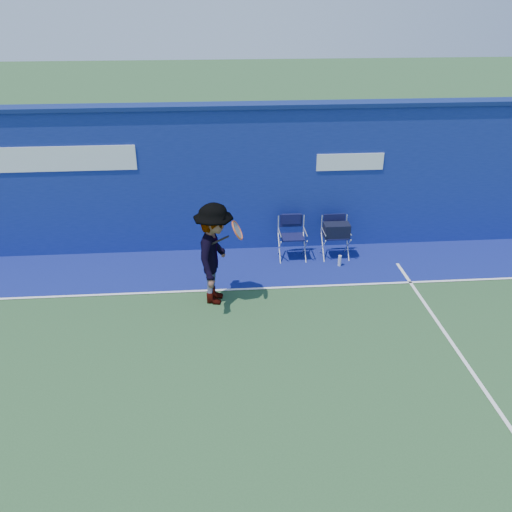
{
  "coord_description": "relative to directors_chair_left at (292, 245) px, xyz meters",
  "views": [
    {
      "loc": [
        0.78,
        -5.68,
        5.12
      ],
      "look_at": [
        1.45,
        2.6,
        1.0
      ],
      "focal_mm": 38.0,
      "sensor_mm": 36.0,
      "label": 1
    }
  ],
  "objects": [
    {
      "name": "out_of_bounds_strip",
      "position": [
        -2.36,
        -0.37,
        -0.3
      ],
      "size": [
        24.0,
        1.8,
        0.01
      ],
      "primitive_type": "cube",
      "color": "navy",
      "rests_on": "ground"
    },
    {
      "name": "directors_chair_right",
      "position": [
        0.91,
        -0.03,
        0.07
      ],
      "size": [
        0.53,
        0.47,
        0.88
      ],
      "color": "silver",
      "rests_on": "ground"
    },
    {
      "name": "tennis_player",
      "position": [
        -1.61,
        -1.61,
        0.64
      ],
      "size": [
        0.98,
        1.32,
        1.87
      ],
      "color": "#EA4738",
      "rests_on": "ground"
    },
    {
      "name": "stadium_wall",
      "position": [
        -2.37,
        0.73,
        1.25
      ],
      "size": [
        24.0,
        0.5,
        3.08
      ],
      "color": "navy",
      "rests_on": "ground"
    },
    {
      "name": "ground",
      "position": [
        -2.36,
        -4.47,
        -0.3
      ],
      "size": [
        80.0,
        80.0,
        0.0
      ],
      "primitive_type": "plane",
      "color": "#2A4D29",
      "rests_on": "ground"
    },
    {
      "name": "water_bottle",
      "position": [
        0.92,
        -0.46,
        -0.18
      ],
      "size": [
        0.07,
        0.07,
        0.24
      ],
      "primitive_type": "cylinder",
      "color": "silver",
      "rests_on": "ground"
    },
    {
      "name": "directors_chair_left",
      "position": [
        0.0,
        0.0,
        0.0
      ],
      "size": [
        0.54,
        0.5,
        0.91
      ],
      "color": "silver",
      "rests_on": "ground"
    },
    {
      "name": "court_lines",
      "position": [
        -2.36,
        -3.87,
        -0.29
      ],
      "size": [
        24.0,
        12.0,
        0.01
      ],
      "color": "white",
      "rests_on": "out_of_bounds_strip"
    }
  ]
}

